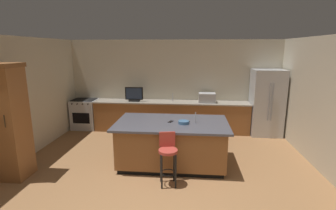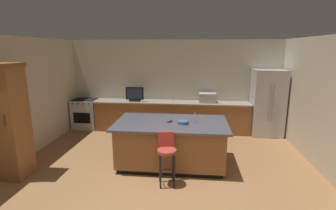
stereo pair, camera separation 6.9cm
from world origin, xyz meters
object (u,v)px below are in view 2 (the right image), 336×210
Objects in this scene: fruit_bowl at (183,122)px; tv_remote at (185,122)px; cell_phone at (170,122)px; kitchen_island at (171,143)px; bar_stool_center at (167,154)px; tv_monitor at (135,95)px; cabinet_tower at (7,120)px; range_oven at (86,114)px; microwave at (208,98)px; refrigerator at (267,103)px.

fruit_bowl reaches higher than tv_remote.
kitchen_island is at bearing -10.67° from cell_phone.
bar_stool_center is at bearing -90.45° from kitchen_island.
fruit_bowl is 1.29× the size of tv_remote.
tv_monitor is 0.55× the size of bar_stool_center.
fruit_bowl is (3.24, 0.72, -0.17)m from cabinet_tower.
range_oven is 3.74m from microwave.
range_oven is 6.10× the size of cell_phone.
kitchen_island is 13.63× the size of tv_remote.
bar_stool_center is (2.84, -3.06, 0.12)m from range_oven.
tv_remote reaches higher than range_oven.
range_oven is 1.91× the size of microwave.
cabinet_tower reaches higher than refrigerator.
cabinet_tower is at bearing -92.77° from range_oven.
tv_monitor is 2.40× the size of fruit_bowl.
tv_remote reaches higher than cell_phone.
bar_stool_center is (2.99, -0.00, -0.56)m from cabinet_tower.
bar_stool_center is 0.92m from cell_phone.
bar_stool_center is at bearing -47.15° from range_oven.
cabinet_tower is at bearing -164.62° from kitchen_island.
microwave reaches higher than fruit_bowl.
bar_stool_center is 6.39× the size of cell_phone.
range_oven is 4.18m from bar_stool_center.
tv_monitor is at bearing -178.61° from microwave.
microwave is 2.82× the size of tv_remote.
tv_monitor is (-3.79, 0.01, 0.16)m from refrigerator.
range_oven is 1.69m from tv_monitor.
refrigerator is at bearing 45.22° from fruit_bowl.
range_oven is at bearing -172.71° from tv_remote.
microwave is 0.91× the size of tv_monitor.
refrigerator is 5.38m from range_oven.
kitchen_island is 1.06× the size of cabinet_tower.
cell_phone is (1.26, -2.17, -0.15)m from tv_monitor.
refrigerator reaches higher than microwave.
range_oven is 4.17× the size of fruit_bowl.
fruit_bowl is at bearing -37.03° from range_oven.
range_oven is 3.62m from cell_phone.
microwave reaches higher than kitchen_island.
fruit_bowl is (-0.60, -2.34, -0.07)m from microwave.
tv_monitor is at bearing 179.91° from refrigerator.
refrigerator is at bearing 39.10° from bar_stool_center.
fruit_bowl is (3.10, -2.34, 0.51)m from range_oven.
bar_stool_center is 0.86m from fruit_bowl.
tv_remote is at bearing 0.86° from kitchen_island.
cell_phone is (-0.88, -2.22, -0.09)m from microwave.
microwave is 3.20× the size of cell_phone.
fruit_bowl is 1.46× the size of cell_phone.
refrigerator is at bearing 87.13° from tv_remote.
bar_stool_center is at bearing -105.59° from microwave.
microwave reaches higher than cell_phone.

